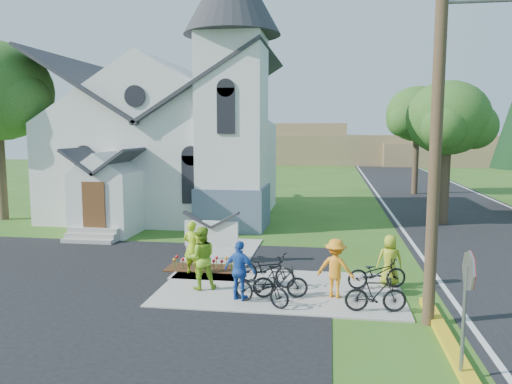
% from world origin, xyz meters
% --- Properties ---
extents(ground, '(120.00, 120.00, 0.00)m').
position_xyz_m(ground, '(0.00, 0.00, 0.00)').
color(ground, '#325919').
rests_on(ground, ground).
extents(road, '(8.00, 90.00, 0.02)m').
position_xyz_m(road, '(10.00, 15.00, 0.01)').
color(road, black).
rests_on(road, ground).
extents(sidewalk, '(7.00, 4.00, 0.05)m').
position_xyz_m(sidewalk, '(1.50, 0.50, 0.03)').
color(sidewalk, gray).
rests_on(sidewalk, ground).
extents(church, '(12.35, 12.00, 13.00)m').
position_xyz_m(church, '(-5.48, 12.48, 5.25)').
color(church, white).
rests_on(church, ground).
extents(church_sign, '(2.20, 0.40, 1.70)m').
position_xyz_m(church_sign, '(-1.20, 3.20, 1.03)').
color(church_sign, gray).
rests_on(church_sign, ground).
extents(flower_bed, '(2.60, 1.10, 0.07)m').
position_xyz_m(flower_bed, '(-1.20, 2.30, 0.04)').
color(flower_bed, '#37200F').
rests_on(flower_bed, ground).
extents(utility_pole, '(3.45, 0.28, 10.00)m').
position_xyz_m(utility_pole, '(5.36, -1.50, 5.40)').
color(utility_pole, '#432D21').
rests_on(utility_pole, ground).
extents(stop_sign, '(0.11, 0.76, 2.48)m').
position_xyz_m(stop_sign, '(5.43, -4.20, 1.78)').
color(stop_sign, gray).
rests_on(stop_sign, ground).
extents(tree_road_near, '(4.00, 4.00, 7.05)m').
position_xyz_m(tree_road_near, '(8.50, 12.00, 5.21)').
color(tree_road_near, '#3A2A1F').
rests_on(tree_road_near, ground).
extents(tree_road_mid, '(4.40, 4.40, 7.80)m').
position_xyz_m(tree_road_mid, '(9.00, 24.00, 5.78)').
color(tree_road_mid, '#3A2A1F').
rests_on(tree_road_mid, ground).
extents(distant_hills, '(61.00, 10.00, 5.60)m').
position_xyz_m(distant_hills, '(3.36, 56.33, 2.17)').
color(distant_hills, olive).
rests_on(distant_hills, ground).
extents(cyclist_0, '(0.70, 0.54, 1.71)m').
position_xyz_m(cyclist_0, '(-1.46, 1.68, 0.91)').
color(cyclist_0, '#A6CE18').
rests_on(cyclist_0, sidewalk).
extents(bike_0, '(1.78, 1.24, 0.89)m').
position_xyz_m(bike_0, '(1.15, -0.89, 0.49)').
color(bike_0, black).
rests_on(bike_0, sidewalk).
extents(cyclist_1, '(1.09, 0.97, 1.84)m').
position_xyz_m(cyclist_1, '(-0.78, 0.19, 0.97)').
color(cyclist_1, '#82B622').
rests_on(cyclist_1, sidewalk).
extents(bike_1, '(1.57, 0.63, 0.92)m').
position_xyz_m(bike_1, '(1.59, -0.29, 0.51)').
color(bike_1, black).
rests_on(bike_1, sidewalk).
extents(cyclist_2, '(1.04, 0.72, 1.64)m').
position_xyz_m(cyclist_2, '(0.52, -0.60, 0.87)').
color(cyclist_2, blue).
rests_on(cyclist_2, sidewalk).
extents(bike_2, '(1.99, 1.25, 0.99)m').
position_xyz_m(bike_2, '(1.06, 0.80, 0.54)').
color(bike_2, black).
rests_on(bike_2, sidewalk).
extents(cyclist_3, '(1.18, 0.86, 1.64)m').
position_xyz_m(cyclist_3, '(3.09, 0.03, 0.87)').
color(cyclist_3, orange).
rests_on(cyclist_3, sidewalk).
extents(bike_3, '(1.60, 0.58, 0.94)m').
position_xyz_m(bike_3, '(4.09, -0.99, 0.52)').
color(bike_3, black).
rests_on(bike_3, sidewalk).
extents(cyclist_4, '(0.77, 0.52, 1.53)m').
position_xyz_m(cyclist_4, '(4.70, 1.36, 0.81)').
color(cyclist_4, '#A2B221').
rests_on(cyclist_4, sidewalk).
extents(bike_4, '(1.86, 1.08, 0.92)m').
position_xyz_m(bike_4, '(4.30, 0.97, 0.51)').
color(bike_4, black).
rests_on(bike_4, sidewalk).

